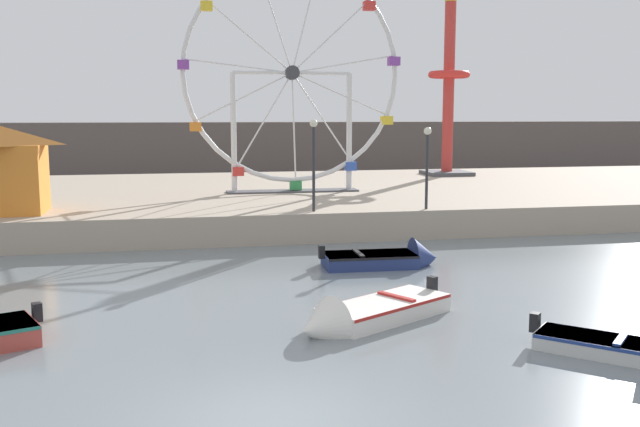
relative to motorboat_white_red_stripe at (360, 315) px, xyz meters
name	(u,v)px	position (x,y,z in m)	size (l,w,h in m)	color
ground_plane	(273,421)	(-2.87, -5.07, -0.25)	(240.00, 240.00, 0.00)	slate
quay_promenade	(205,201)	(-2.87, 21.31, 0.36)	(110.00, 20.59, 1.22)	tan
distant_town_skyline	(192,148)	(-2.87, 44.99, 1.95)	(140.00, 3.00, 4.40)	#564C47
motorboat_white_red_stripe	(360,315)	(0.00, 0.00, 0.00)	(4.65, 3.54, 1.35)	silver
motorboat_navy_blue	(392,259)	(2.83, 6.48, 0.00)	(4.17, 1.65, 1.46)	navy
ferris_wheel_white_frame	(292,77)	(1.47, 19.14, 6.70)	(11.14, 1.20, 11.42)	silver
drop_tower_red_tower	(449,94)	(12.82, 26.93, 6.13)	(2.80, 2.80, 11.61)	#BC332D
promenade_lamp_near	(314,151)	(1.12, 11.77, 3.42)	(0.32, 0.32, 3.73)	#2D2D33
promenade_lamp_far	(427,155)	(5.86, 11.53, 3.23)	(0.32, 0.32, 3.40)	#2D2D33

